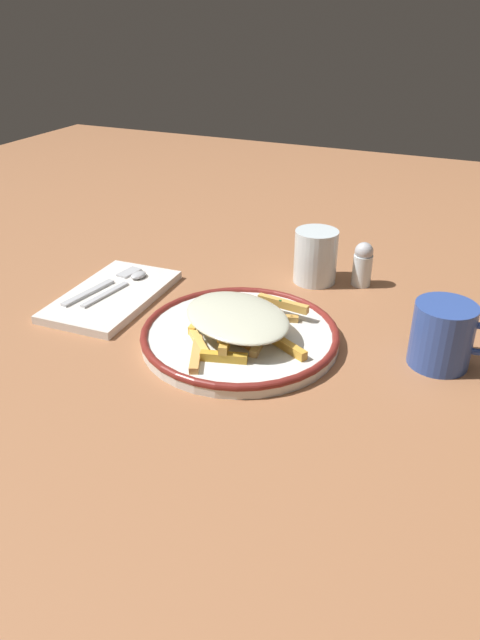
{
  "coord_description": "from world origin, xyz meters",
  "views": [
    {
      "loc": [
        0.3,
        -0.68,
        0.44
      ],
      "look_at": [
        0.0,
        0.0,
        0.04
      ],
      "focal_mm": 32.92,
      "sensor_mm": 36.0,
      "label": 1
    }
  ],
  "objects_px": {
    "napkin": "(112,296)",
    "coffee_mug": "(443,335)",
    "water_glass": "(316,256)",
    "salt_shaker": "(363,264)",
    "plate": "(240,335)",
    "fork": "(103,285)",
    "fries_heap": "(239,320)",
    "spoon": "(126,282)"
  },
  "relations": [
    {
      "from": "napkin",
      "to": "plate",
      "type": "bearing_deg",
      "value": -8.93
    },
    {
      "from": "fries_heap",
      "to": "salt_shaker",
      "type": "height_order",
      "value": "salt_shaker"
    },
    {
      "from": "spoon",
      "to": "salt_shaker",
      "type": "bearing_deg",
      "value": 27.99
    },
    {
      "from": "water_glass",
      "to": "salt_shaker",
      "type": "bearing_deg",
      "value": 12.52
    },
    {
      "from": "plate",
      "to": "coffee_mug",
      "type": "bearing_deg",
      "value": 11.98
    },
    {
      "from": "fries_heap",
      "to": "spoon",
      "type": "xyz_separation_m",
      "value": [
        -0.25,
        0.08,
        -0.02
      ]
    },
    {
      "from": "plate",
      "to": "water_glass",
      "type": "relative_size",
      "value": 3.09
    },
    {
      "from": "spoon",
      "to": "fork",
      "type": "bearing_deg",
      "value": -143.82
    },
    {
      "from": "salt_shaker",
      "to": "plate",
      "type": "bearing_deg",
      "value": -113.24
    },
    {
      "from": "napkin",
      "to": "water_glass",
      "type": "bearing_deg",
      "value": 36.15
    },
    {
      "from": "napkin",
      "to": "fork",
      "type": "relative_size",
      "value": 1.35
    },
    {
      "from": "fries_heap",
      "to": "plate",
      "type": "bearing_deg",
      "value": 102.72
    },
    {
      "from": "spoon",
      "to": "water_glass",
      "type": "bearing_deg",
      "value": 31.77
    },
    {
      "from": "fries_heap",
      "to": "coffee_mug",
      "type": "relative_size",
      "value": 2.06
    },
    {
      "from": "spoon",
      "to": "coffee_mug",
      "type": "xyz_separation_m",
      "value": [
        0.52,
        -0.02,
        0.03
      ]
    },
    {
      "from": "plate",
      "to": "napkin",
      "type": "relative_size",
      "value": 1.21
    },
    {
      "from": "napkin",
      "to": "spoon",
      "type": "distance_m",
      "value": 0.04
    },
    {
      "from": "fries_heap",
      "to": "water_glass",
      "type": "relative_size",
      "value": 2.43
    },
    {
      "from": "fries_heap",
      "to": "napkin",
      "type": "xyz_separation_m",
      "value": [
        -0.25,
        0.05,
        -0.03
      ]
    },
    {
      "from": "fork",
      "to": "salt_shaker",
      "type": "relative_size",
      "value": 2.24
    },
    {
      "from": "napkin",
      "to": "coffee_mug",
      "type": "xyz_separation_m",
      "value": [
        0.53,
        0.02,
        0.04
      ]
    },
    {
      "from": "water_glass",
      "to": "spoon",
      "type": "bearing_deg",
      "value": -148.23
    },
    {
      "from": "water_glass",
      "to": "salt_shaker",
      "type": "distance_m",
      "value": 0.08
    },
    {
      "from": "fork",
      "to": "fries_heap",
      "type": "bearing_deg",
      "value": -12.26
    },
    {
      "from": "plate",
      "to": "napkin",
      "type": "height_order",
      "value": "plate"
    },
    {
      "from": "plate",
      "to": "napkin",
      "type": "bearing_deg",
      "value": 171.07
    },
    {
      "from": "water_glass",
      "to": "coffee_mug",
      "type": "xyz_separation_m",
      "value": [
        0.24,
        -0.19,
        -0.0
      ]
    },
    {
      "from": "fries_heap",
      "to": "water_glass",
      "type": "distance_m",
      "value": 0.26
    },
    {
      "from": "plate",
      "to": "fork",
      "type": "bearing_deg",
      "value": 169.48
    },
    {
      "from": "coffee_mug",
      "to": "salt_shaker",
      "type": "bearing_deg",
      "value": 127.5
    },
    {
      "from": "plate",
      "to": "spoon",
      "type": "height_order",
      "value": "spoon"
    },
    {
      "from": "coffee_mug",
      "to": "salt_shaker",
      "type": "relative_size",
      "value": 1.41
    },
    {
      "from": "fries_heap",
      "to": "napkin",
      "type": "relative_size",
      "value": 0.96
    },
    {
      "from": "napkin",
      "to": "water_glass",
      "type": "xyz_separation_m",
      "value": [
        0.29,
        0.21,
        0.04
      ]
    },
    {
      "from": "fries_heap",
      "to": "salt_shaker",
      "type": "distance_m",
      "value": 0.3
    },
    {
      "from": "fries_heap",
      "to": "napkin",
      "type": "distance_m",
      "value": 0.26
    },
    {
      "from": "napkin",
      "to": "coffee_mug",
      "type": "height_order",
      "value": "coffee_mug"
    },
    {
      "from": "napkin",
      "to": "water_glass",
      "type": "relative_size",
      "value": 2.55
    },
    {
      "from": "napkin",
      "to": "spoon",
      "type": "relative_size",
      "value": 1.57
    },
    {
      "from": "plate",
      "to": "coffee_mug",
      "type": "distance_m",
      "value": 0.28
    },
    {
      "from": "salt_shaker",
      "to": "napkin",
      "type": "bearing_deg",
      "value": -148.23
    },
    {
      "from": "plate",
      "to": "fork",
      "type": "relative_size",
      "value": 1.64
    }
  ]
}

